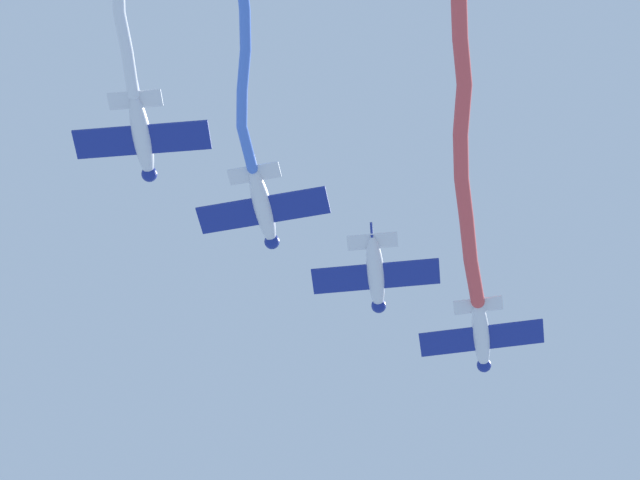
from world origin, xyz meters
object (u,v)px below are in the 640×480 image
at_px(airplane_right_wing, 263,208).
at_px(airplane_slot, 142,138).
at_px(airplane_left_wing, 376,274).
at_px(airplane_lead, 481,336).

height_order(airplane_right_wing, airplane_slot, airplane_slot).
relative_size(airplane_left_wing, airplane_slot, 1.00).
xyz_separation_m(airplane_lead, airplane_left_wing, (-4.33, 7.18, 0.25)).
xyz_separation_m(airplane_left_wing, airplane_right_wing, (-4.34, 7.16, 0.25)).
xyz_separation_m(airplane_lead, airplane_slot, (-13.00, 21.52, 0.75)).
bearing_deg(airplane_left_wing, airplane_right_wing, 130.39).
height_order(airplane_left_wing, airplane_slot, airplane_slot).
xyz_separation_m(airplane_lead, airplane_right_wing, (-8.67, 14.34, 0.50)).
distance_m(airplane_lead, airplane_right_wing, 16.76).
relative_size(airplane_lead, airplane_slot, 1.00).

